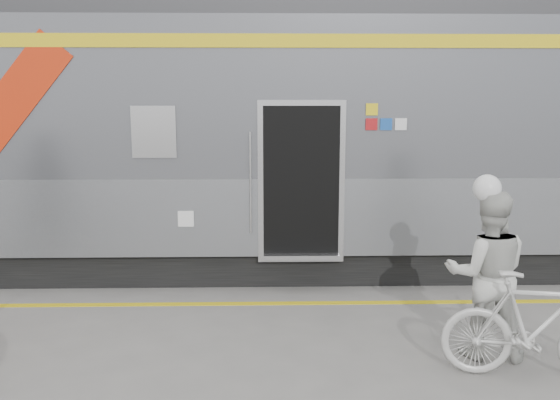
{
  "coord_description": "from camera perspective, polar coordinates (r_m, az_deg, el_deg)",
  "views": [
    {
      "loc": [
        0.3,
        -5.38,
        2.72
      ],
      "look_at": [
        0.47,
        1.6,
        1.5
      ],
      "focal_mm": 38.0,
      "sensor_mm": 36.0,
      "label": 1
    }
  ],
  "objects": [
    {
      "name": "ground",
      "position": [
        6.03,
        -4.25,
        -16.92
      ],
      "size": [
        90.0,
        90.0,
        0.0
      ],
      "primitive_type": "plane",
      "color": "slate",
      "rests_on": "ground"
    },
    {
      "name": "train",
      "position": [
        9.74,
        -11.5,
        5.81
      ],
      "size": [
        24.0,
        3.17,
        4.1
      ],
      "color": "black",
      "rests_on": "ground"
    },
    {
      "name": "safety_strip",
      "position": [
        8.01,
        -3.47,
        -9.93
      ],
      "size": [
        24.0,
        0.12,
        0.01
      ],
      "primitive_type": "cube",
      "color": "yellow",
      "rests_on": "ground"
    },
    {
      "name": "woman",
      "position": [
        6.6,
        19.29,
        -6.77
      ],
      "size": [
        0.97,
        0.82,
        1.78
      ],
      "primitive_type": "imported",
      "rotation": [
        0.0,
        0.0,
        2.96
      ],
      "color": "beige",
      "rests_on": "ground"
    },
    {
      "name": "bicycle_right",
      "position": [
        6.34,
        23.45,
        -11.06
      ],
      "size": [
        1.86,
        0.82,
        1.08
      ],
      "primitive_type": "imported",
      "rotation": [
        0.0,
        0.0,
        1.39
      ],
      "color": "#BCBCB7",
      "rests_on": "ground"
    },
    {
      "name": "helmet_woman",
      "position": [
        6.39,
        19.82,
        2.14
      ],
      "size": [
        0.28,
        0.28,
        0.28
      ],
      "primitive_type": "sphere",
      "color": "white",
      "rests_on": "woman"
    }
  ]
}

